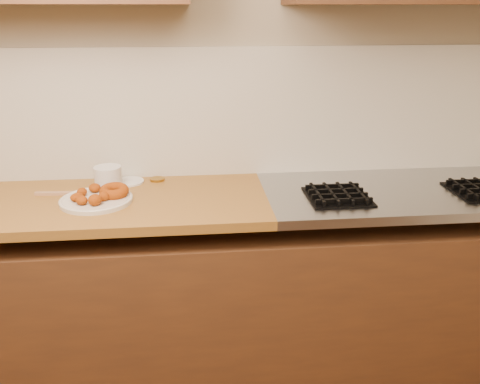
{
  "coord_description": "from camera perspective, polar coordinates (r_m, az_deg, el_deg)",
  "views": [
    {
      "loc": [
        0.18,
        -0.36,
        1.66
      ],
      "look_at": [
        0.38,
        1.64,
        0.93
      ],
      "focal_mm": 38.0,
      "sensor_mm": 36.0,
      "label": 1
    }
  ],
  "objects": [
    {
      "name": "brass_jar_lid",
      "position": [
        2.41,
        -9.27,
        1.42
      ],
      "size": [
        0.08,
        0.08,
        0.01
      ],
      "primitive_type": "cylinder",
      "rotation": [
        0.0,
        0.0,
        -0.23
      ],
      "color": "olive",
      "rests_on": "butcher_block"
    },
    {
      "name": "wall_back",
      "position": [
        2.39,
        -10.31,
        12.16
      ],
      "size": [
        4.0,
        0.02,
        2.7
      ],
      "primitive_type": "cube",
      "color": "tan",
      "rests_on": "ground"
    },
    {
      "name": "burner_grates",
      "position": [
        2.32,
        18.64,
        -0.03
      ],
      "size": [
        0.91,
        0.26,
        0.03
      ],
      "color": "black",
      "rests_on": "stovetop"
    },
    {
      "name": "wooden_utensil",
      "position": [
        2.34,
        -20.11,
        -0.15
      ],
      "size": [
        0.17,
        0.03,
        0.01
      ],
      "primitive_type": "cube",
      "rotation": [
        0.0,
        0.0,
        -0.07
      ],
      "color": "#A97B57",
      "rests_on": "butcher_block"
    },
    {
      "name": "donut_plate",
      "position": [
        2.2,
        -15.83,
        -0.9
      ],
      "size": [
        0.3,
        0.3,
        0.02
      ],
      "primitive_type": "cylinder",
      "color": "beige",
      "rests_on": "butcher_block"
    },
    {
      "name": "plastic_tub",
      "position": [
        2.34,
        -14.58,
        1.58
      ],
      "size": [
        0.15,
        0.15,
        0.1
      ],
      "primitive_type": "cylinder",
      "rotation": [
        0.0,
        0.0,
        -0.32
      ],
      "color": "silver",
      "rests_on": "butcher_block"
    },
    {
      "name": "stovetop",
      "position": [
        2.41,
        18.35,
        -0.06
      ],
      "size": [
        1.3,
        0.62,
        0.04
      ],
      "primitive_type": "cube",
      "color": "#9EA0A5",
      "rests_on": "base_cabinet"
    },
    {
      "name": "fried_dough_chunks",
      "position": [
        2.17,
        -16.61,
        -0.39
      ],
      "size": [
        0.17,
        0.23,
        0.05
      ],
      "color": "#993D09",
      "rests_on": "donut_plate"
    },
    {
      "name": "ring_donut",
      "position": [
        2.2,
        -13.98,
        0.12
      ],
      "size": [
        0.14,
        0.14,
        0.06
      ],
      "primitive_type": "torus",
      "rotation": [
        0.1,
        0.0,
        0.12
      ],
      "color": "#993D09",
      "rests_on": "donut_plate"
    },
    {
      "name": "tub_lid",
      "position": [
        2.41,
        -12.41,
        1.15
      ],
      "size": [
        0.17,
        0.17,
        0.01
      ],
      "primitive_type": "cylinder",
      "rotation": [
        0.0,
        0.0,
        -0.23
      ],
      "color": "silver",
      "rests_on": "butcher_block"
    },
    {
      "name": "backsplash",
      "position": [
        2.4,
        -10.11,
        8.59
      ],
      "size": [
        3.6,
        0.02,
        0.6
      ],
      "primitive_type": "cube",
      "color": "beige",
      "rests_on": "wall_back"
    },
    {
      "name": "base_cabinet",
      "position": [
        2.43,
        -9.38,
        -12.05
      ],
      "size": [
        3.6,
        0.6,
        0.77
      ],
      "primitive_type": "cube",
      "color": "#552F17",
      "rests_on": "floor"
    }
  ]
}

